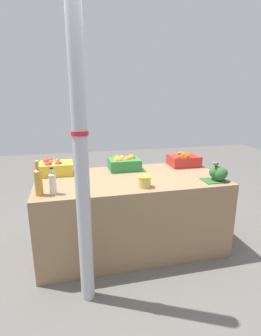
{
  "coord_description": "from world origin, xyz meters",
  "views": [
    {
      "loc": [
        -0.6,
        -2.5,
        1.6
      ],
      "look_at": [
        0.0,
        0.0,
        0.88
      ],
      "focal_mm": 28.0,
      "sensor_mm": 36.0,
      "label": 1
    }
  ],
  "objects_px": {
    "broccoli_pile": "(219,173)",
    "juice_bottle_cloudy": "(53,183)",
    "support_pole": "(80,140)",
    "pickle_jar": "(144,182)",
    "carrot_crate": "(184,160)",
    "juice_bottle_amber": "(38,181)",
    "apple_crate": "(55,167)",
    "orange_crate": "(124,163)",
    "sparrow_bird": "(216,164)"
  },
  "relations": [
    {
      "from": "broccoli_pile",
      "to": "sparrow_bird",
      "type": "relative_size",
      "value": 1.96
    },
    {
      "from": "apple_crate",
      "to": "orange_crate",
      "type": "bearing_deg",
      "value": -0.01
    },
    {
      "from": "apple_crate",
      "to": "orange_crate",
      "type": "distance_m",
      "value": 0.75
    },
    {
      "from": "juice_bottle_amber",
      "to": "juice_bottle_cloudy",
      "type": "distance_m",
      "value": 0.12
    },
    {
      "from": "support_pole",
      "to": "juice_bottle_amber",
      "type": "xyz_separation_m",
      "value": [
        -0.35,
        0.38,
        -0.39
      ]
    },
    {
      "from": "apple_crate",
      "to": "sparrow_bird",
      "type": "height_order",
      "value": "sparrow_bird"
    },
    {
      "from": "support_pole",
      "to": "pickle_jar",
      "type": "height_order",
      "value": "support_pole"
    },
    {
      "from": "juice_bottle_amber",
      "to": "juice_bottle_cloudy",
      "type": "xyz_separation_m",
      "value": [
        0.11,
        0.0,
        -0.03
      ]
    },
    {
      "from": "carrot_crate",
      "to": "juice_bottle_cloudy",
      "type": "height_order",
      "value": "juice_bottle_cloudy"
    },
    {
      "from": "support_pole",
      "to": "juice_bottle_amber",
      "type": "relative_size",
      "value": 8.67
    },
    {
      "from": "orange_crate",
      "to": "juice_bottle_cloudy",
      "type": "bearing_deg",
      "value": -140.96
    },
    {
      "from": "broccoli_pile",
      "to": "juice_bottle_amber",
      "type": "height_order",
      "value": "juice_bottle_amber"
    },
    {
      "from": "juice_bottle_amber",
      "to": "sparrow_bird",
      "type": "relative_size",
      "value": 2.42
    },
    {
      "from": "juice_bottle_cloudy",
      "to": "apple_crate",
      "type": "bearing_deg",
      "value": 90.1
    },
    {
      "from": "juice_bottle_amber",
      "to": "pickle_jar",
      "type": "xyz_separation_m",
      "value": [
        0.92,
        -0.01,
        -0.07
      ]
    },
    {
      "from": "support_pole",
      "to": "broccoli_pile",
      "type": "distance_m",
      "value": 1.46
    },
    {
      "from": "support_pole",
      "to": "carrot_crate",
      "type": "relative_size",
      "value": 7.53
    },
    {
      "from": "support_pole",
      "to": "pickle_jar",
      "type": "bearing_deg",
      "value": 32.58
    },
    {
      "from": "juice_bottle_cloudy",
      "to": "pickle_jar",
      "type": "distance_m",
      "value": 0.81
    },
    {
      "from": "apple_crate",
      "to": "broccoli_pile",
      "type": "distance_m",
      "value": 1.69
    },
    {
      "from": "juice_bottle_amber",
      "to": "pickle_jar",
      "type": "height_order",
      "value": "juice_bottle_amber"
    },
    {
      "from": "apple_crate",
      "to": "orange_crate",
      "type": "height_order",
      "value": "orange_crate"
    },
    {
      "from": "apple_crate",
      "to": "juice_bottle_cloudy",
      "type": "height_order",
      "value": "juice_bottle_cloudy"
    },
    {
      "from": "orange_crate",
      "to": "broccoli_pile",
      "type": "height_order",
      "value": "orange_crate"
    },
    {
      "from": "juice_bottle_amber",
      "to": "sparrow_bird",
      "type": "distance_m",
      "value": 1.66
    },
    {
      "from": "support_pole",
      "to": "juice_bottle_cloudy",
      "type": "xyz_separation_m",
      "value": [
        -0.23,
        0.38,
        -0.42
      ]
    },
    {
      "from": "juice_bottle_cloudy",
      "to": "pickle_jar",
      "type": "bearing_deg",
      "value": -0.89
    },
    {
      "from": "juice_bottle_amber",
      "to": "juice_bottle_cloudy",
      "type": "height_order",
      "value": "juice_bottle_amber"
    },
    {
      "from": "carrot_crate",
      "to": "juice_bottle_amber",
      "type": "xyz_separation_m",
      "value": [
        -1.6,
        -0.6,
        0.06
      ]
    },
    {
      "from": "carrot_crate",
      "to": "broccoli_pile",
      "type": "bearing_deg",
      "value": -81.97
    },
    {
      "from": "support_pole",
      "to": "broccoli_pile",
      "type": "xyz_separation_m",
      "value": [
        1.34,
        0.37,
        -0.45
      ]
    },
    {
      "from": "pickle_jar",
      "to": "sparrow_bird",
      "type": "xyz_separation_m",
      "value": [
        0.73,
        0.01,
        0.12
      ]
    },
    {
      "from": "apple_crate",
      "to": "juice_bottle_amber",
      "type": "relative_size",
      "value": 1.15
    },
    {
      "from": "juice_bottle_cloudy",
      "to": "support_pole",
      "type": "bearing_deg",
      "value": -58.77
    },
    {
      "from": "juice_bottle_cloudy",
      "to": "sparrow_bird",
      "type": "relative_size",
      "value": 1.93
    },
    {
      "from": "juice_bottle_amber",
      "to": "broccoli_pile",
      "type": "bearing_deg",
      "value": -0.33
    },
    {
      "from": "broccoli_pile",
      "to": "juice_bottle_cloudy",
      "type": "relative_size",
      "value": 1.02
    },
    {
      "from": "juice_bottle_cloudy",
      "to": "carrot_crate",
      "type": "bearing_deg",
      "value": 22.17
    },
    {
      "from": "carrot_crate",
      "to": "juice_bottle_amber",
      "type": "bearing_deg",
      "value": -159.27
    },
    {
      "from": "pickle_jar",
      "to": "orange_crate",
      "type": "bearing_deg",
      "value": 95.38
    },
    {
      "from": "apple_crate",
      "to": "broccoli_pile",
      "type": "bearing_deg",
      "value": -21.5
    },
    {
      "from": "apple_crate",
      "to": "carrot_crate",
      "type": "bearing_deg",
      "value": -0.18
    },
    {
      "from": "apple_crate",
      "to": "sparrow_bird",
      "type": "xyz_separation_m",
      "value": [
        1.54,
        -0.61,
        0.1
      ]
    },
    {
      "from": "support_pole",
      "to": "carrot_crate",
      "type": "distance_m",
      "value": 1.66
    },
    {
      "from": "carrot_crate",
      "to": "pickle_jar",
      "type": "bearing_deg",
      "value": -137.53
    },
    {
      "from": "carrot_crate",
      "to": "juice_bottle_cloudy",
      "type": "distance_m",
      "value": 1.6
    },
    {
      "from": "apple_crate",
      "to": "carrot_crate",
      "type": "xyz_separation_m",
      "value": [
        1.49,
        -0.0,
        -0.0
      ]
    },
    {
      "from": "carrot_crate",
      "to": "broccoli_pile",
      "type": "xyz_separation_m",
      "value": [
        0.09,
        -0.61,
        0.01
      ]
    },
    {
      "from": "support_pole",
      "to": "sparrow_bird",
      "type": "relative_size",
      "value": 20.98
    },
    {
      "from": "apple_crate",
      "to": "broccoli_pile",
      "type": "height_order",
      "value": "apple_crate"
    }
  ]
}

